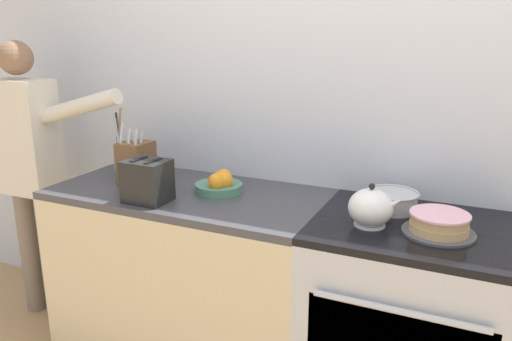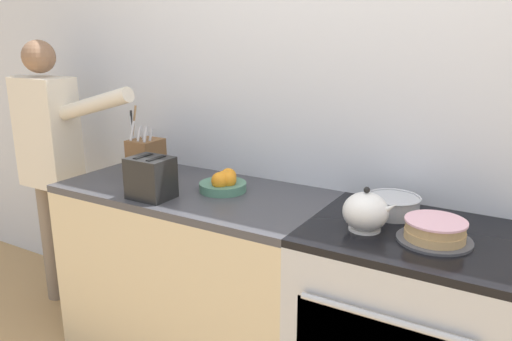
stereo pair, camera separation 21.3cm
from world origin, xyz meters
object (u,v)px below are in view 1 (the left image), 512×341
(layer_cake, at_px, (439,224))
(toaster, at_px, (147,181))
(tea_kettle, at_px, (371,208))
(stove_range, at_px, (407,326))
(utensil_crock, at_px, (122,156))
(mixing_bowl, at_px, (392,200))
(person_baker, at_px, (29,160))
(knife_block, at_px, (136,162))
(fruit_bowl, at_px, (220,184))

(layer_cake, bearing_deg, toaster, -172.95)
(tea_kettle, bearing_deg, toaster, -172.55)
(stove_range, relative_size, utensil_crock, 2.60)
(mixing_bowl, height_order, utensil_crock, utensil_crock)
(utensil_crock, bearing_deg, person_baker, -161.96)
(layer_cake, xyz_separation_m, tea_kettle, (-0.25, -0.02, 0.03))
(toaster, relative_size, person_baker, 0.13)
(layer_cake, distance_m, utensil_crock, 1.64)
(mixing_bowl, xyz_separation_m, knife_block, (-1.22, -0.12, 0.06))
(tea_kettle, height_order, person_baker, person_baker)
(utensil_crock, distance_m, person_baker, 0.53)
(utensil_crock, xyz_separation_m, fruit_bowl, (0.65, -0.10, -0.04))
(tea_kettle, xyz_separation_m, utensil_crock, (-1.38, 0.23, 0.01))
(tea_kettle, relative_size, mixing_bowl, 0.95)
(mixing_bowl, bearing_deg, knife_block, -174.23)
(mixing_bowl, relative_size, person_baker, 0.14)
(fruit_bowl, bearing_deg, layer_cake, -5.72)
(stove_range, relative_size, mixing_bowl, 3.99)
(tea_kettle, xyz_separation_m, mixing_bowl, (0.04, 0.21, -0.03))
(stove_range, xyz_separation_m, knife_block, (-1.34, 0.01, 0.55))
(stove_range, height_order, mixing_bowl, mixing_bowl)
(stove_range, xyz_separation_m, mixing_bowl, (-0.12, 0.14, 0.48))
(stove_range, relative_size, fruit_bowl, 3.99)
(mixing_bowl, distance_m, knife_block, 1.23)
(mixing_bowl, distance_m, toaster, 1.05)
(toaster, bearing_deg, utensil_crock, 140.45)
(tea_kettle, bearing_deg, layer_cake, 5.51)
(tea_kettle, distance_m, utensil_crock, 1.40)
(tea_kettle, relative_size, person_baker, 0.13)
(stove_range, bearing_deg, person_baker, -179.58)
(layer_cake, distance_m, toaster, 1.21)
(tea_kettle, bearing_deg, fruit_bowl, 170.50)
(mixing_bowl, height_order, fruit_bowl, fruit_bowl)
(tea_kettle, distance_m, fruit_bowl, 0.74)
(utensil_crock, relative_size, toaster, 1.68)
(stove_range, distance_m, layer_cake, 0.49)
(knife_block, bearing_deg, tea_kettle, -4.43)
(tea_kettle, relative_size, fruit_bowl, 0.95)
(mixing_bowl, relative_size, toaster, 1.10)
(fruit_bowl, bearing_deg, stove_range, -2.91)
(toaster, bearing_deg, stove_range, 10.21)
(fruit_bowl, distance_m, person_baker, 1.16)
(mixing_bowl, xyz_separation_m, utensil_crock, (-1.42, 0.01, 0.04))
(knife_block, bearing_deg, layer_cake, -2.70)
(knife_block, xyz_separation_m, fruit_bowl, (0.45, 0.03, -0.06))
(layer_cake, distance_m, knife_block, 1.43)
(knife_block, height_order, toaster, knife_block)
(tea_kettle, xyz_separation_m, knife_block, (-1.18, 0.09, 0.03))
(knife_block, bearing_deg, utensil_crock, 145.97)
(stove_range, xyz_separation_m, tea_kettle, (-0.16, -0.08, 0.52))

